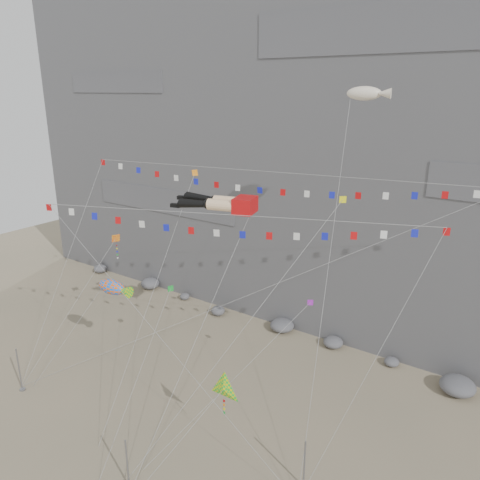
{
  "coord_description": "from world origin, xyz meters",
  "views": [
    {
      "loc": [
        22.08,
        -23.15,
        25.21
      ],
      "look_at": [
        -0.06,
        9.0,
        12.56
      ],
      "focal_mm": 35.0,
      "sensor_mm": 36.0,
      "label": 1
    }
  ],
  "objects": [
    {
      "name": "ground",
      "position": [
        0.0,
        0.0,
        0.0
      ],
      "size": [
        120.0,
        120.0,
        0.0
      ],
      "primitive_type": "plane",
      "color": "gray",
      "rests_on": "ground"
    },
    {
      "name": "cliff",
      "position": [
        0.0,
        32.0,
        25.0
      ],
      "size": [
        80.0,
        28.0,
        50.0
      ],
      "primitive_type": "cube",
      "color": "slate",
      "rests_on": "ground"
    },
    {
      "name": "talus_boulders",
      "position": [
        0.0,
        17.0,
        0.6
      ],
      "size": [
        60.0,
        3.0,
        1.2
      ],
      "primitive_type": null,
      "color": "slate",
      "rests_on": "ground"
    },
    {
      "name": "anchor_pole_left",
      "position": [
        -13.5,
        -5.19,
        2.06
      ],
      "size": [
        0.12,
        0.12,
        4.13
      ],
      "primitive_type": "cylinder",
      "color": "gray",
      "rests_on": "ground"
    },
    {
      "name": "anchor_pole_center",
      "position": [
        2.14,
        -7.17,
        1.9
      ],
      "size": [
        0.12,
        0.12,
        3.8
      ],
      "primitive_type": "cylinder",
      "color": "gray",
      "rests_on": "ground"
    },
    {
      "name": "anchor_pole_right",
      "position": [
        11.64,
        -0.56,
        1.81
      ],
      "size": [
        0.12,
        0.12,
        3.63
      ],
      "primitive_type": "cylinder",
      "color": "gray",
      "rests_on": "ground"
    },
    {
      "name": "legs_kite",
      "position": [
        0.84,
        5.22,
        16.72
      ],
      "size": [
        7.02,
        15.44,
        21.9
      ],
      "rotation": [
        0.0,
        0.0,
        0.26
      ],
      "color": "red",
      "rests_on": "ground"
    },
    {
      "name": "flag_banner_upper",
      "position": [
        1.99,
        10.69,
        18.52
      ],
      "size": [
        35.0,
        19.13,
        29.08
      ],
      "color": "red",
      "rests_on": "ground"
    },
    {
      "name": "flag_banner_lower",
      "position": [
        2.6,
        3.76,
        16.38
      ],
      "size": [
        27.9,
        11.31,
        19.65
      ],
      "color": "red",
      "rests_on": "ground"
    },
    {
      "name": "harlequin_kite",
      "position": [
        -11.35,
        4.67,
        11.73
      ],
      "size": [
        3.46,
        10.54,
        15.46
      ],
      "color": "red",
      "rests_on": "ground"
    },
    {
      "name": "fish_windsock",
      "position": [
        -7.85,
        0.93,
        9.05
      ],
      "size": [
        7.38,
        6.14,
        11.73
      ],
      "color": "#FF610D",
      "rests_on": "ground"
    },
    {
      "name": "delta_kite",
      "position": [
        5.88,
        -1.59,
        5.87
      ],
      "size": [
        4.23,
        6.68,
        9.1
      ],
      "color": "yellow",
      "rests_on": "ground"
    },
    {
      "name": "blimp_windsock",
      "position": [
        9.0,
        12.17,
        24.8
      ],
      "size": [
        5.03,
        15.3,
        28.83
      ],
      "color": "white",
      "rests_on": "ground"
    },
    {
      "name": "small_kite_a",
      "position": [
        -3.77,
        7.29,
        17.95
      ],
      "size": [
        1.92,
        14.1,
        22.76
      ],
      "color": "orange",
      "rests_on": "ground"
    },
    {
      "name": "small_kite_b",
      "position": [
        8.27,
        5.53,
        9.79
      ],
      "size": [
        7.18,
        12.03,
        16.61
      ],
      "color": "purple",
      "rests_on": "ground"
    },
    {
      "name": "small_kite_c",
      "position": [
        -3.43,
        3.36,
        8.87
      ],
      "size": [
        4.19,
        12.15,
        15.06
      ],
      "color": "green",
      "rests_on": "ground"
    },
    {
      "name": "small_kite_d",
      "position": [
        9.89,
        6.27,
        17.49
      ],
      "size": [
        9.03,
        14.67,
        24.27
      ],
      "color": "#F6F214",
      "rests_on": "ground"
    }
  ]
}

